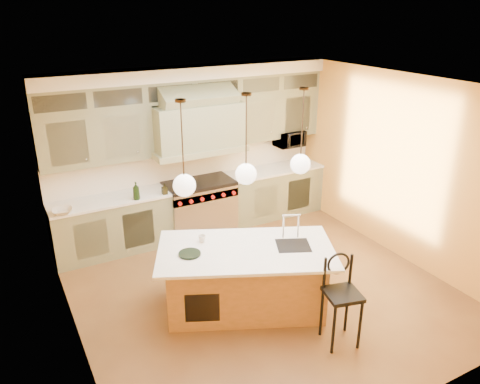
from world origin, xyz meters
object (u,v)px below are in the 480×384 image
kitchen_island (246,277)px  counter_stool (341,295)px  range (199,207)px  microwave (289,139)px

kitchen_island → counter_stool: (0.66, -1.12, 0.17)m
range → microwave: bearing=3.1°
range → microwave: 2.18m
kitchen_island → microwave: bearing=71.5°
range → counter_stool: (0.27, -3.51, 0.16)m
microwave → counter_stool: bearing=-114.9°
kitchen_island → range: bearing=105.3°
kitchen_island → counter_stool: size_ratio=2.24×
kitchen_island → microwave: microwave is taller
kitchen_island → microwave: (2.35, 2.50, 0.98)m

